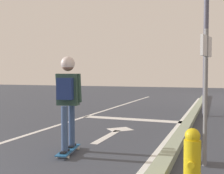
# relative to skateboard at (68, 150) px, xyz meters

# --- Properties ---
(lane_line_center) EXTENTS (0.12, 20.00, 0.01)m
(lane_line_center) POSITION_rel_skateboard_xyz_m (-1.62, 2.65, -0.06)
(lane_line_center) COLOR white
(lane_line_center) RESTS_ON ground
(lane_line_curbside) EXTENTS (0.12, 20.00, 0.01)m
(lane_line_curbside) POSITION_rel_skateboard_xyz_m (1.41, 2.65, -0.06)
(lane_line_curbside) COLOR white
(lane_line_curbside) RESTS_ON ground
(stop_bar) EXTENTS (3.18, 0.40, 0.01)m
(stop_bar) POSITION_rel_skateboard_xyz_m (-0.03, 3.87, -0.06)
(stop_bar) COLOR white
(stop_bar) RESTS_ON ground
(lane_arrow_stem) EXTENTS (0.16, 1.40, 0.01)m
(lane_arrow_stem) POSITION_rel_skateboard_xyz_m (0.13, 1.44, -0.06)
(lane_arrow_stem) COLOR white
(lane_arrow_stem) RESTS_ON ground
(lane_arrow_head) EXTENTS (0.71, 0.71, 0.01)m
(lane_arrow_head) POSITION_rel_skateboard_xyz_m (0.13, 2.29, -0.06)
(lane_arrow_head) COLOR white
(lane_arrow_head) RESTS_ON ground
(curb_strip) EXTENTS (0.24, 24.00, 0.14)m
(curb_strip) POSITION_rel_skateboard_xyz_m (1.66, 2.65, 0.01)
(curb_strip) COLOR #96A48B
(curb_strip) RESTS_ON ground
(skateboard) EXTENTS (0.33, 0.81, 0.08)m
(skateboard) POSITION_rel_skateboard_xyz_m (0.00, 0.00, 0.00)
(skateboard) COLOR #1F5C98
(skateboard) RESTS_ON ground
(skater) EXTENTS (0.44, 0.61, 1.60)m
(skater) POSITION_rel_skateboard_xyz_m (0.00, -0.02, 1.01)
(skater) COLOR #364C76
(skater) RESTS_ON skateboard
(street_sign_post) EXTENTS (0.15, 0.44, 2.03)m
(street_sign_post) POSITION_rel_skateboard_xyz_m (2.21, 0.20, 1.27)
(street_sign_post) COLOR slate
(street_sign_post) RESTS_ON ground
(fire_hydrant) EXTENTS (0.20, 0.30, 0.73)m
(fire_hydrant) POSITION_rel_skateboard_xyz_m (2.11, -0.72, 0.30)
(fire_hydrant) COLOR gold
(fire_hydrant) RESTS_ON ground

